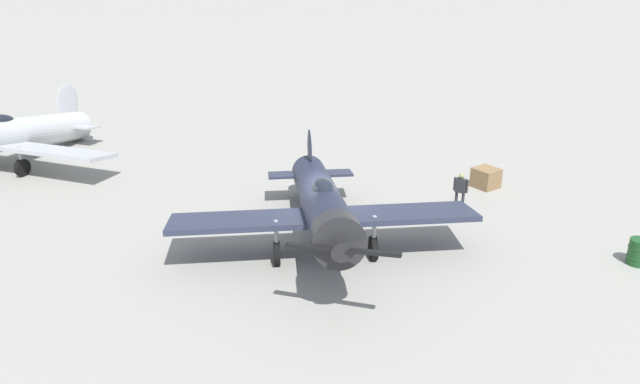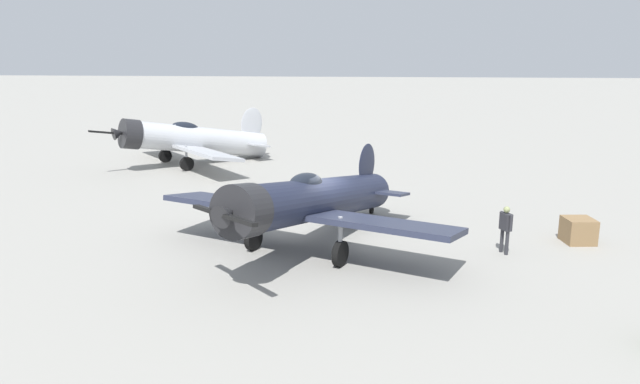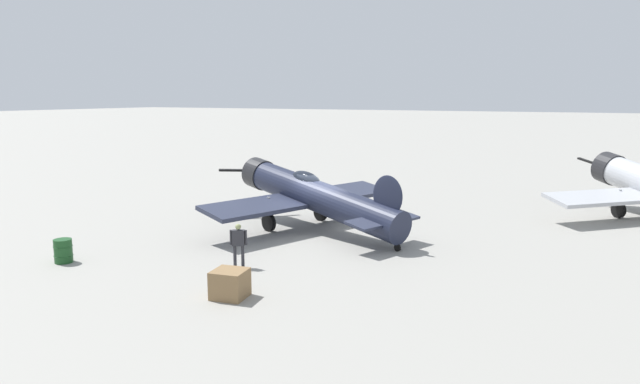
% 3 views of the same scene
% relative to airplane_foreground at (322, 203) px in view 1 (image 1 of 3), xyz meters
% --- Properties ---
extents(ground_plane, '(400.00, 400.00, 0.00)m').
position_rel_airplane_foreground_xyz_m(ground_plane, '(0.48, -0.17, -1.60)').
color(ground_plane, gray).
extents(airplane_foreground, '(10.65, 10.16, 3.04)m').
position_rel_airplane_foreground_xyz_m(airplane_foreground, '(0.00, 0.00, 0.00)').
color(airplane_foreground, '#1E2338').
rests_on(airplane_foreground, ground_plane).
extents(airplane_mid_apron, '(9.83, 9.67, 3.31)m').
position_rel_airplane_foreground_xyz_m(airplane_mid_apron, '(14.18, 9.71, -0.10)').
color(airplane_mid_apron, '#B7BABF').
rests_on(airplane_mid_apron, ground_plane).
extents(ground_crew_mechanic, '(0.56, 0.38, 1.57)m').
position_rel_airplane_foreground_xyz_m(ground_crew_mechanic, '(0.38, -6.21, -0.65)').
color(ground_crew_mechanic, '#2D2D33').
rests_on(ground_crew_mechanic, ground_plane).
extents(equipment_crate, '(1.13, 1.10, 0.85)m').
position_rel_airplane_foreground_xyz_m(equipment_crate, '(1.96, -8.88, -1.17)').
color(equipment_crate, olive).
rests_on(equipment_crate, ground_plane).
extents(fuel_drum, '(0.68, 0.68, 0.87)m').
position_rel_airplane_foreground_xyz_m(fuel_drum, '(-5.61, -8.68, -1.16)').
color(fuel_drum, '#19471E').
rests_on(fuel_drum, ground_plane).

